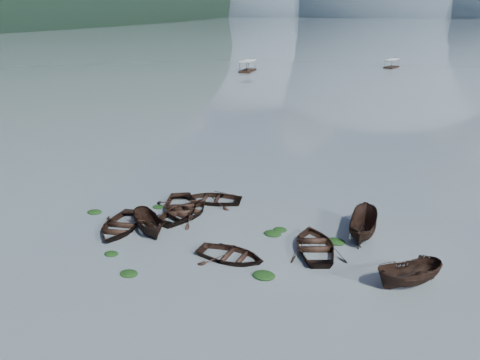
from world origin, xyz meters
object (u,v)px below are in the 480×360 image
(rowboat_3, at_px, (315,250))
(pontoon_centre, at_px, (391,68))
(rowboat_0, at_px, (120,229))
(pontoon_left, at_px, (248,72))

(rowboat_3, bearing_deg, pontoon_centre, -109.70)
(rowboat_0, height_order, pontoon_left, pontoon_left)
(rowboat_0, height_order, pontoon_centre, pontoon_centre)
(rowboat_3, relative_size, pontoon_left, 0.79)
(rowboat_3, xyz_separation_m, pontoon_centre, (-2.03, 97.16, 0.00))
(pontoon_left, distance_m, pontoon_centre, 36.13)
(pontoon_left, height_order, pontoon_centre, pontoon_left)
(pontoon_centre, bearing_deg, rowboat_3, -71.56)
(rowboat_3, xyz_separation_m, pontoon_left, (-32.65, 77.98, 0.00))
(rowboat_0, bearing_deg, pontoon_left, 93.33)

